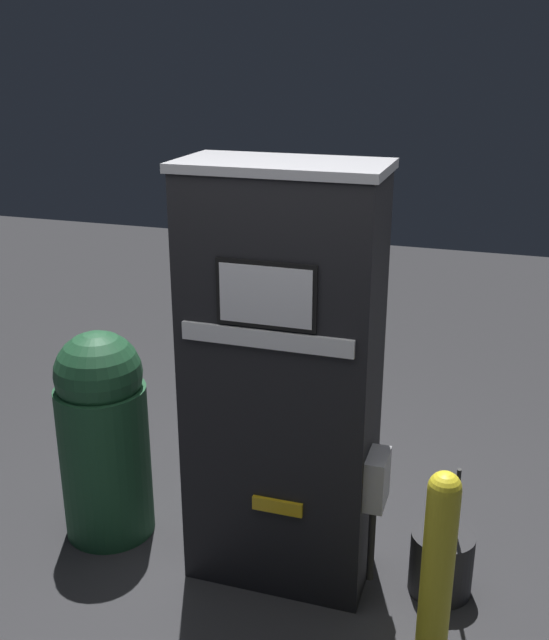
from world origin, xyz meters
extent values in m
plane|color=#2D2D30|center=(0.00, 0.00, 0.00)|extent=(14.00, 14.00, 0.00)
cube|color=black|center=(0.00, 0.22, 0.47)|extent=(0.87, 0.44, 0.93)
cube|color=black|center=(0.00, 0.22, 1.47)|extent=(0.87, 0.44, 1.06)
cube|color=#99999E|center=(0.00, 0.22, 2.02)|extent=(0.90, 0.47, 0.04)
cube|color=black|center=(0.00, -0.01, 1.52)|extent=(0.44, 0.01, 0.29)
cube|color=silver|center=(0.00, -0.01, 1.52)|extent=(0.40, 0.01, 0.25)
cube|color=silver|center=(0.00, -0.01, 1.33)|extent=(0.76, 0.02, 0.08)
cube|color=gold|center=(0.05, -0.01, 0.51)|extent=(0.24, 0.02, 0.07)
cube|color=#99999E|center=(0.48, 0.13, 0.65)|extent=(0.09, 0.20, 0.25)
cylinder|color=black|center=(0.48, 0.07, 0.35)|extent=(0.03, 0.03, 0.37)
cylinder|color=yellow|center=(0.80, -0.27, 0.46)|extent=(0.13, 0.13, 0.92)
sphere|color=yellow|center=(0.80, -0.27, 0.92)|extent=(0.13, 0.13, 0.13)
cylinder|color=#1E4C2D|center=(-0.98, 0.25, 0.42)|extent=(0.47, 0.47, 0.84)
sphere|color=#1E4C2D|center=(-0.98, 0.25, 0.92)|extent=(0.45, 0.45, 0.45)
cylinder|color=#262628|center=(0.78, 0.29, 0.16)|extent=(0.30, 0.30, 0.32)
cylinder|color=black|center=(0.83, 0.29, 0.50)|extent=(0.02, 0.11, 0.41)
camera|label=1|loc=(0.93, -2.79, 2.47)|focal=42.00mm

